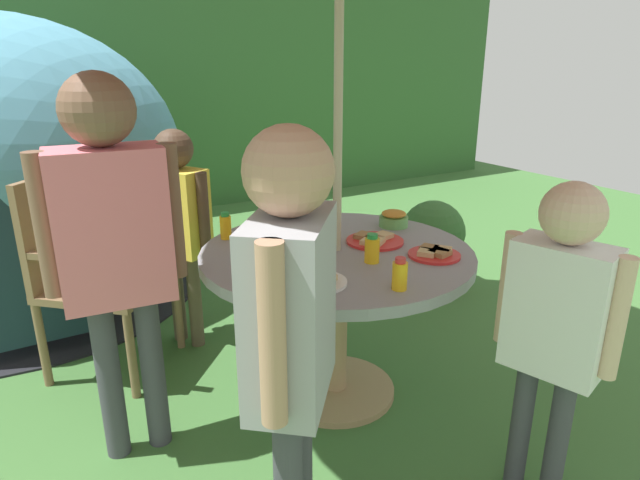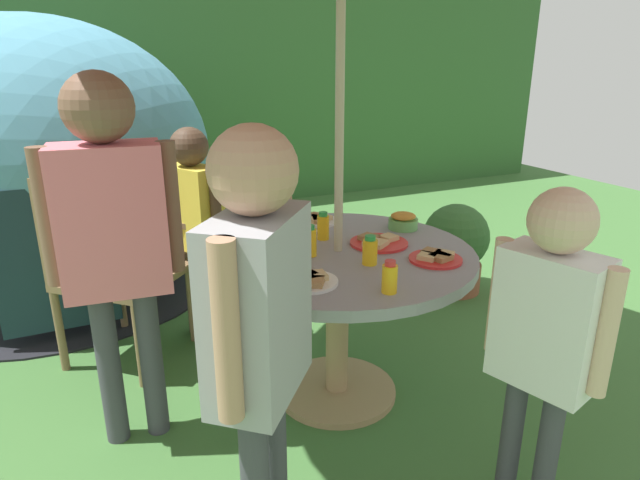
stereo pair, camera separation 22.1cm
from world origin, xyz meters
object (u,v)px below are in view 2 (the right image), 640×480
Objects in this scene: juice_bottle_near_left at (323,227)px; cup_near at (264,256)px; potted_plant at (455,246)px; child_in_yellow_shirt at (194,208)px; plate_center_back at (436,258)px; plate_mid_right at (378,242)px; plate_back_edge at (318,220)px; snack_bowl at (403,221)px; cup_far at (249,268)px; juice_bottle_mid_left at (390,278)px; plate_center_front at (310,280)px; garden_table at (338,279)px; juice_bottle_front_edge at (310,241)px; dome_tent at (44,158)px; child_in_pink_shirt at (112,221)px; juice_bottle_far_right at (370,251)px; plate_far_left at (273,241)px; child_in_white_shirt at (547,320)px; juice_bottle_near_right at (233,224)px; wooden_chair at (105,255)px; child_in_grey_shirt at (258,308)px.

juice_bottle_near_left is 1.92× the size of cup_near.
potted_plant is 0.51× the size of child_in_yellow_shirt.
plate_center_back is 3.25× the size of cup_near.
plate_mid_right is 1.22× the size of plate_back_edge.
juice_bottle_near_left reaches higher than snack_bowl.
cup_far reaches higher than plate_back_edge.
potted_plant is 1.79m from juice_bottle_mid_left.
garden_table is at bearing 47.03° from plate_center_front.
snack_bowl is 0.43m from plate_center_back.
snack_bowl is 0.57m from juice_bottle_front_edge.
juice_bottle_front_edge is (-0.14, -0.17, 0.00)m from juice_bottle_near_left.
child_in_pink_shirt is (0.25, -1.88, 0.06)m from dome_tent.
child_in_pink_shirt reaches higher than juice_bottle_far_right.
cup_far is at bearing 139.67° from juice_bottle_mid_left.
cup_near is (-1.56, -0.73, 0.42)m from potted_plant.
plate_mid_right is 2.14× the size of juice_bottle_mid_left.
plate_far_left is (0.65, 0.12, -0.21)m from child_in_pink_shirt.
plate_mid_right is (0.62, -0.82, -0.02)m from child_in_yellow_shirt.
child_in_white_shirt is at bearing -72.19° from juice_bottle_far_right.
dome_tent is 1.50× the size of child_in_pink_shirt.
child_in_white_shirt is 5.10× the size of plate_far_left.
juice_bottle_near_right is 0.39m from cup_near.
child_in_pink_shirt is 1.30m from snack_bowl.
plate_back_edge is at bearing 106.71° from plate_center_back.
wooden_chair is 1.21m from dome_tent.
potted_plant is 2.32× the size of plate_mid_right.
dome_tent is 1.77m from juice_bottle_near_right.
garden_table is 0.93m from child_in_yellow_shirt.
potted_plant is 4.66× the size of juice_bottle_near_left.
wooden_chair is at bearing 136.85° from plate_far_left.
child_in_grey_shirt is 11.28× the size of juice_bottle_mid_left.
snack_bowl reaches higher than cup_near.
wooden_chair is 3.84× the size of plate_mid_right.
plate_far_left is at bearing 111.38° from juice_bottle_front_edge.
cup_near is at bearing -153.56° from juice_bottle_near_left.
plate_center_front is 2.89× the size of cup_far.
juice_bottle_far_right is 0.89× the size of juice_bottle_front_edge.
child_in_grey_shirt is 1.30m from snack_bowl.
plate_mid_right is at bearing -84.57° from wooden_chair.
dome_tent is 1.36m from child_in_yellow_shirt.
child_in_pink_shirt is 6.90× the size of plate_center_front.
cup_near is 0.91× the size of cup_far.
cup_near is (-0.33, -0.01, 0.16)m from garden_table.
dome_tent is at bearing 130.07° from snack_bowl.
juice_bottle_near_left is at bearing -2.80° from child_in_white_shirt.
dome_tent is at bearing 108.27° from cup_far.
garden_table is 5.43× the size of plate_center_back.
dome_tent is at bearing 116.52° from juice_bottle_front_edge.
juice_bottle_near_right is 1.04× the size of juice_bottle_mid_left.
child_in_grey_shirt is 5.98× the size of plate_far_left.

